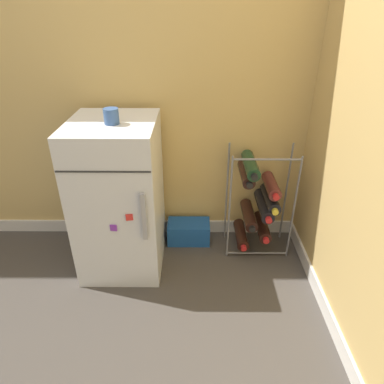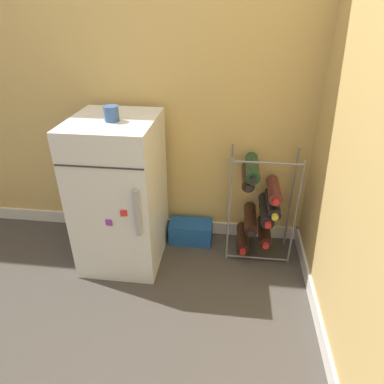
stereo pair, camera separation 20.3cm
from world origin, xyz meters
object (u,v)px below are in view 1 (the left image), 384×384
object	(u,v)px
wine_rack	(257,202)
soda_box	(189,232)
fridge_top_cup	(111,116)
mini_fridge	(120,197)

from	to	relation	value
wine_rack	soda_box	size ratio (longest dim) A/B	2.47
fridge_top_cup	soda_box	bearing A→B (deg)	31.61
mini_fridge	fridge_top_cup	bearing A→B (deg)	-67.96
soda_box	fridge_top_cup	xyz separation A→B (m)	(-0.38, -0.23, 0.87)
wine_rack	fridge_top_cup	bearing A→B (deg)	-168.12
mini_fridge	wine_rack	distance (m)	0.84
wine_rack	fridge_top_cup	distance (m)	1.02
mini_fridge	soda_box	size ratio (longest dim) A/B	3.20
mini_fridge	wine_rack	xyz separation A→B (m)	(0.83, 0.13, -0.10)
mini_fridge	fridge_top_cup	size ratio (longest dim) A/B	11.51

